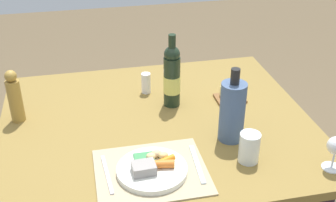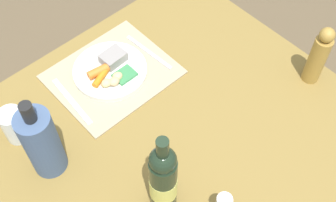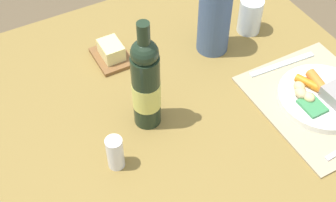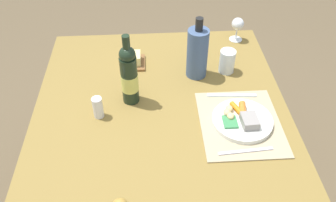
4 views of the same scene
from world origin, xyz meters
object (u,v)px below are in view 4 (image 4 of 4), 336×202
salt_shaker (98,108)px  knife (232,95)px  butter_dish (135,60)px  water_tumbler (227,63)px  cooler_bottle (197,53)px  dinner_plate (242,119)px  fork (246,151)px  dining_table (162,129)px  wine_bottle (129,75)px  wine_glass (238,25)px

salt_shaker → knife: bearing=-81.5°
butter_dish → water_tumbler: water_tumbler is taller
cooler_bottle → dinner_plate: bearing=-156.4°
fork → knife: bearing=-5.7°
dining_table → wine_bottle: (0.09, 0.13, 0.23)m
dinner_plate → fork: (-0.15, 0.02, -0.01)m
dining_table → wine_glass: (0.55, -0.43, 0.19)m
knife → salt_shaker: (-0.09, 0.58, 0.04)m
wine_bottle → salt_shaker: bearing=125.0°
cooler_bottle → wine_glass: bearing=-41.0°
dinner_plate → wine_glass: 0.64m
cooler_bottle → knife: bearing=-141.1°
wine_glass → wine_bottle: bearing=129.2°
knife → butter_dish: (0.27, 0.43, 0.01)m
fork → wine_bottle: bearing=49.2°
dining_table → cooler_bottle: size_ratio=4.26×
wine_bottle → butter_dish: (0.27, -0.01, -0.11)m
cooler_bottle → fork: bearing=-165.2°
fork → butter_dish: (0.59, 0.42, 0.01)m
knife → wine_bottle: bearing=92.8°
dinner_plate → butter_dish: 0.62m
salt_shaker → butter_dish: (0.36, -0.15, -0.03)m
wine_glass → cooler_bottle: cooler_bottle is taller
butter_dish → wine_glass: (0.19, -0.54, 0.07)m
dinner_plate → knife: dinner_plate is taller
fork → cooler_bottle: cooler_bottle is taller
dining_table → water_tumbler: water_tumbler is taller
water_tumbler → cooler_bottle: (-0.02, 0.15, 0.07)m
butter_dish → fork: bearing=-144.5°
dining_table → salt_shaker: bearing=90.2°
salt_shaker → butter_dish: salt_shaker is taller
fork → water_tumbler: water_tumbler is taller
knife → wine_glass: wine_glass is taller
salt_shaker → water_tumbler: size_ratio=0.85×
dining_table → wine_glass: wine_glass is taller
water_tumbler → knife: bearing=177.2°
butter_dish → dinner_plate: bearing=-134.8°
dinner_plate → butter_dish: (0.44, 0.44, 0.00)m
salt_shaker → water_tumbler: water_tumbler is taller
dining_table → butter_dish: (0.36, 0.11, 0.12)m
salt_shaker → water_tumbler: bearing=-64.9°
fork → wine_glass: size_ratio=1.64×
butter_dish → wine_glass: bearing=-70.9°
fork → cooler_bottle: (0.49, 0.13, 0.12)m
knife → salt_shaker: 0.58m
knife → water_tumbler: (0.19, -0.01, 0.04)m
wine_bottle → fork: bearing=-126.8°
dinner_plate → wine_bottle: (0.17, 0.45, 0.12)m
knife → dining_table: bearing=108.7°
wine_glass → cooler_bottle: size_ratio=0.43×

